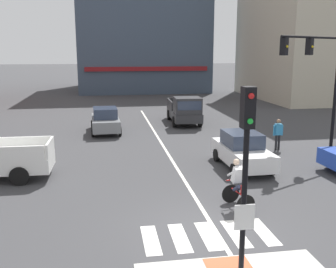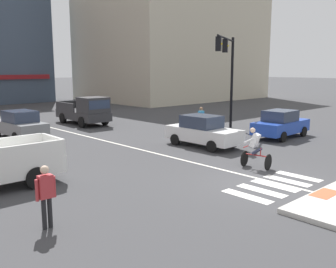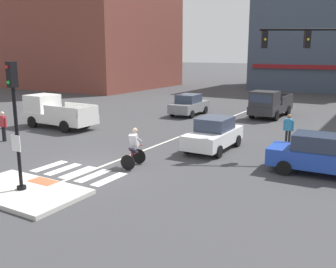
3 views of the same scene
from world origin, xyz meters
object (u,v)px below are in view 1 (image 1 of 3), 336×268
at_px(car_grey_westbound_distant, 105,120).
at_px(pickup_truck_charcoal_eastbound_distant, 185,111).
at_px(traffic_light_mast, 320,70).
at_px(car_white_eastbound_mid, 242,150).
at_px(signal_pole, 245,171).
at_px(cyclist, 238,183).
at_px(pedestrian_waiting_far_side, 278,132).

relative_size(car_grey_westbound_distant, pickup_truck_charcoal_eastbound_distant, 0.81).
bearing_deg(pickup_truck_charcoal_eastbound_distant, car_grey_westbound_distant, -159.51).
bearing_deg(traffic_light_mast, car_white_eastbound_mid, -155.00).
relative_size(signal_pole, pickup_truck_charcoal_eastbound_distant, 0.85).
bearing_deg(pickup_truck_charcoal_eastbound_distant, signal_pole, -97.97).
relative_size(traffic_light_mast, cyclist, 3.65).
relative_size(cyclist, pedestrian_waiting_far_side, 1.01).
height_order(traffic_light_mast, car_grey_westbound_distant, traffic_light_mast).
distance_m(traffic_light_mast, car_white_eastbound_mid, 6.34).
relative_size(pickup_truck_charcoal_eastbound_distant, pedestrian_waiting_far_side, 3.09).
bearing_deg(pickup_truck_charcoal_eastbound_distant, car_white_eastbound_mid, -87.76).
relative_size(car_grey_westbound_distant, pedestrian_waiting_far_side, 2.49).
xyz_separation_m(traffic_light_mast, pickup_truck_charcoal_eastbound_distant, (-5.24, 8.81, -3.30)).
bearing_deg(pedestrian_waiting_far_side, cyclist, -123.12).
bearing_deg(car_grey_westbound_distant, pedestrian_waiting_far_side, -33.68).
bearing_deg(traffic_light_mast, cyclist, -134.50).
bearing_deg(cyclist, pedestrian_waiting_far_side, 56.88).
distance_m(traffic_light_mast, cyclist, 9.96).
distance_m(car_grey_westbound_distant, cyclist, 14.05).
height_order(signal_pole, car_grey_westbound_distant, signal_pole).
distance_m(signal_pole, pedestrian_waiting_far_side, 13.58).
relative_size(car_white_eastbound_mid, pickup_truck_charcoal_eastbound_distant, 0.80).
distance_m(signal_pole, car_grey_westbound_distant, 18.34).
relative_size(car_grey_westbound_distant, cyclist, 2.48).
xyz_separation_m(car_white_eastbound_mid, pedestrian_waiting_far_side, (3.00, 2.85, 0.17)).
height_order(car_grey_westbound_distant, pedestrian_waiting_far_side, pedestrian_waiting_far_side).
bearing_deg(signal_pole, pickup_truck_charcoal_eastbound_distant, 82.03).
xyz_separation_m(signal_pole, pedestrian_waiting_far_side, (6.25, 11.92, -1.82)).
height_order(cyclist, pedestrian_waiting_far_side, cyclist).
distance_m(car_white_eastbound_mid, pedestrian_waiting_far_side, 4.14).
distance_m(pickup_truck_charcoal_eastbound_distant, cyclist, 15.54).
height_order(car_white_eastbound_mid, cyclist, cyclist).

